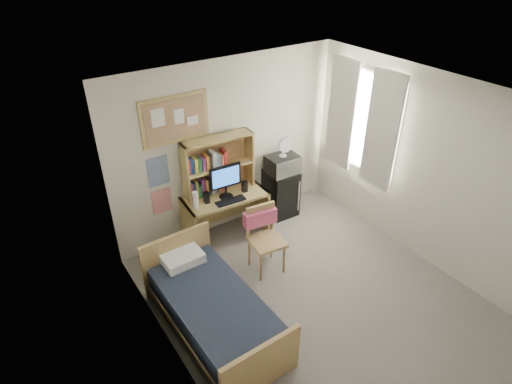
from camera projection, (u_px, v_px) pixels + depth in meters
floor at (317, 301)px, 5.41m from camera, size 3.60×4.20×0.02m
ceiling at (337, 104)px, 4.04m from camera, size 3.60×4.20×0.02m
wall_back at (228, 147)px, 6.20m from camera, size 3.60×0.04×2.60m
wall_front at (512, 348)px, 3.24m from camera, size 3.60×0.04×2.60m
wall_left at (176, 280)px, 3.87m from camera, size 0.04×4.20×2.60m
wall_right at (429, 172)px, 5.58m from camera, size 0.04×4.20×2.60m
window_unit at (362, 122)px, 6.24m from camera, size 0.10×1.40×1.70m
curtain_left at (382, 132)px, 5.94m from camera, size 0.04×0.55×1.70m
curtain_right at (341, 114)px, 6.51m from camera, size 0.04×0.55×1.70m
bulletin_board at (175, 119)px, 5.49m from camera, size 0.94×0.03×0.64m
poster_wave at (158, 171)px, 5.70m from camera, size 0.30×0.01×0.42m
poster_japan at (162, 201)px, 5.94m from camera, size 0.28×0.01×0.36m
desk at (225, 216)px, 6.33m from camera, size 1.24×0.68×0.75m
desk_chair at (267, 241)px, 5.67m from camera, size 0.53×0.53×0.95m
mini_fridge at (281, 192)px, 6.87m from camera, size 0.48×0.48×0.78m
bed at (215, 314)px, 4.90m from camera, size 0.93×1.81×0.49m
hutch at (218, 165)px, 6.02m from camera, size 1.05×0.33×0.84m
monitor at (226, 182)px, 5.96m from camera, size 0.47×0.07×0.50m
keyboard at (231, 201)px, 5.98m from camera, size 0.44×0.17×0.02m
speaker_left at (207, 198)px, 5.92m from camera, size 0.07×0.07×0.17m
speaker_right at (245, 186)px, 6.17m from camera, size 0.07×0.07×0.17m
water_bottle at (195, 200)px, 5.79m from camera, size 0.08×0.08×0.25m
hoodie at (260, 217)px, 5.69m from camera, size 0.47×0.19×0.22m
microwave at (283, 164)px, 6.58m from camera, size 0.49×0.38×0.28m
desk_fan at (283, 147)px, 6.43m from camera, size 0.25×0.25×0.30m
pillow at (183, 258)px, 5.26m from camera, size 0.49×0.35×0.12m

